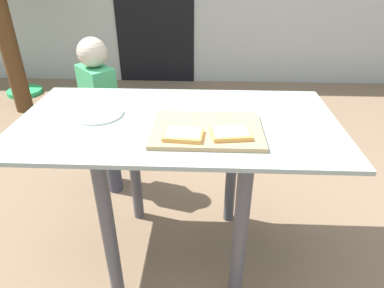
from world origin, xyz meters
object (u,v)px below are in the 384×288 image
Objects in this scene: pizza_slice_near_left at (183,135)px; child_left at (100,109)px; pizza_slice_near_right at (231,133)px; garden_hose_coil at (25,91)px; dining_table at (178,152)px; plate_white_left at (98,114)px; cutting_board at (207,130)px.

child_left is (-0.56, 0.76, -0.24)m from pizza_slice_near_left.
garden_hose_coil is (-2.13, 2.40, -0.78)m from pizza_slice_near_right.
pizza_slice_near_right is 1.07m from child_left.
dining_table is 3.00m from garden_hose_coil.
garden_hose_coil is (-1.92, 2.23, -0.60)m from dining_table.
child_left reaches higher than pizza_slice_near_left.
pizza_slice_near_left is 3.20m from garden_hose_coil.
cutting_board is at bearing -16.09° from plate_white_left.
garden_hose_coil is at bearing 131.71° from pizza_slice_near_right.
garden_hose_coil is at bearing 125.63° from plate_white_left.
plate_white_left is at bearing 150.85° from pizza_slice_near_left.
garden_hose_coil is at bearing 131.25° from cutting_board.
plate_white_left is at bearing -72.47° from child_left.
child_left is (-0.73, 0.74, -0.24)m from pizza_slice_near_right.
cutting_board is 1.16× the size of garden_hose_coil.
garden_hose_coil is (-2.05, 2.33, -0.76)m from cutting_board.
pizza_slice_near_left reaches higher than garden_hose_coil.
plate_white_left is (-0.47, 0.14, -0.00)m from cutting_board.
pizza_slice_near_left is 0.97× the size of pizza_slice_near_right.
pizza_slice_near_right is at bearing -34.95° from cutting_board.
pizza_slice_near_left is at bearing -174.64° from pizza_slice_near_right.
dining_table is 3.63× the size of garden_hose_coil.
plate_white_left is (-0.38, 0.21, -0.02)m from pizza_slice_near_left.
plate_white_left is at bearing 163.91° from cutting_board.
pizza_slice_near_right is (0.09, -0.06, 0.02)m from cutting_board.
plate_white_left is 0.61m from child_left.
cutting_board is at bearing 42.02° from pizza_slice_near_left.
cutting_board is 0.11m from pizza_slice_near_right.
cutting_board reaches higher than garden_hose_coil.
plate_white_left reaches higher than garden_hose_coil.
pizza_slice_near_right is 0.16× the size of child_left.
dining_table is at bearing -5.25° from plate_white_left.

